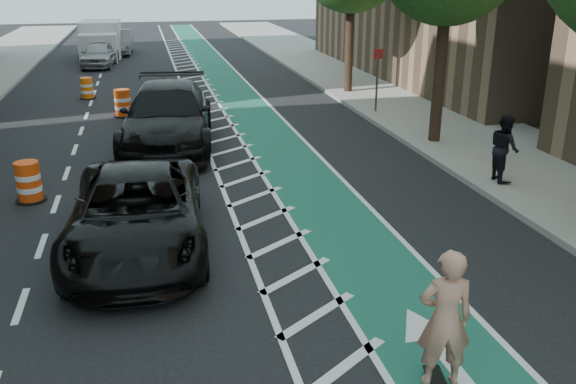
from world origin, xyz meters
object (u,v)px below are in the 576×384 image
object	(u,v)px
skateboarder	(445,320)
suv_far	(168,116)
suv_near	(137,212)
barrel_a	(29,183)

from	to	relation	value
skateboarder	suv_far	distance (m)	13.22
skateboarder	suv_near	xyz separation A→B (m)	(-3.83, 5.39, -0.30)
suv_far	barrel_a	bearing A→B (deg)	-123.51
suv_near	skateboarder	bearing A→B (deg)	-51.82
skateboarder	barrel_a	distance (m)	10.81
skateboarder	suv_near	size ratio (longest dim) A/B	0.35
skateboarder	barrel_a	size ratio (longest dim) A/B	1.98
skateboarder	suv_far	world-z (taller)	skateboarder
skateboarder	suv_far	bearing A→B (deg)	-66.06
skateboarder	suv_far	xyz separation A→B (m)	(-2.87, 12.90, -0.12)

